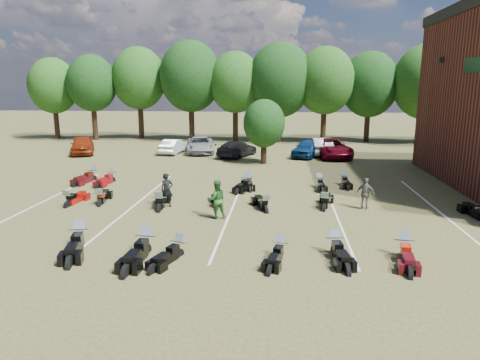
# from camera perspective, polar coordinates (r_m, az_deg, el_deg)

# --- Properties ---
(ground) EXTENTS (160.00, 160.00, 0.00)m
(ground) POSITION_cam_1_polar(r_m,az_deg,el_deg) (18.32, 7.31, -6.57)
(ground) COLOR brown
(ground) RESTS_ON ground
(car_0) EXTENTS (3.54, 5.03, 1.59)m
(car_0) POSITION_cam_1_polar(r_m,az_deg,el_deg) (40.32, -20.27, 4.41)
(car_0) COLOR maroon
(car_0) RESTS_ON ground
(car_1) EXTENTS (1.80, 4.03, 1.28)m
(car_1) POSITION_cam_1_polar(r_m,az_deg,el_deg) (38.58, -8.87, 4.48)
(car_1) COLOR silver
(car_1) RESTS_ON ground
(car_2) EXTENTS (3.34, 5.53, 1.43)m
(car_2) POSITION_cam_1_polar(r_m,az_deg,el_deg) (38.63, -5.33, 4.69)
(car_2) COLOR gray
(car_2) RESTS_ON ground
(car_3) EXTENTS (3.56, 5.02, 1.35)m
(car_3) POSITION_cam_1_polar(r_m,az_deg,el_deg) (36.40, -0.41, 4.20)
(car_3) COLOR black
(car_3) RESTS_ON ground
(car_4) EXTENTS (3.30, 4.77, 1.51)m
(car_4) POSITION_cam_1_polar(r_m,az_deg,el_deg) (36.71, 9.04, 4.24)
(car_4) COLOR navy
(car_4) RESTS_ON ground
(car_5) EXTENTS (1.86, 4.69, 1.52)m
(car_5) POSITION_cam_1_polar(r_m,az_deg,el_deg) (38.08, 10.72, 4.48)
(car_5) COLOR #9C9D98
(car_5) RESTS_ON ground
(car_6) EXTENTS (3.36, 5.88, 1.54)m
(car_6) POSITION_cam_1_polar(r_m,az_deg,el_deg) (36.90, 12.17, 4.18)
(car_6) COLOR #610516
(car_6) RESTS_ON ground
(car_7) EXTENTS (3.50, 5.27, 1.42)m
(car_7) POSITION_cam_1_polar(r_m,az_deg,el_deg) (39.19, 26.65, 3.51)
(car_7) COLOR #333237
(car_7) RESTS_ON ground
(person_black) EXTENTS (0.74, 0.67, 1.71)m
(person_black) POSITION_cam_1_polar(r_m,az_deg,el_deg) (21.54, -9.72, -1.36)
(person_black) COLOR black
(person_black) RESTS_ON ground
(person_green) EXTENTS (1.05, 0.94, 1.79)m
(person_green) POSITION_cam_1_polar(r_m,az_deg,el_deg) (19.46, -3.15, -2.58)
(person_green) COLOR #296024
(person_green) RESTS_ON ground
(person_grey) EXTENTS (0.98, 0.76, 1.56)m
(person_grey) POSITION_cam_1_polar(r_m,az_deg,el_deg) (21.78, 16.39, -1.75)
(person_grey) COLOR #5C5A4F
(person_grey) RESTS_ON ground
(motorcycle_0) EXTENTS (1.42, 2.65, 1.41)m
(motorcycle_0) POSITION_cam_1_polar(r_m,az_deg,el_deg) (17.40, -20.50, -8.35)
(motorcycle_0) COLOR black
(motorcycle_0) RESTS_ON ground
(motorcycle_1) EXTENTS (0.92, 2.56, 1.41)m
(motorcycle_1) POSITION_cam_1_polar(r_m,az_deg,el_deg) (16.04, -12.39, -9.60)
(motorcycle_1) COLOR black
(motorcycle_1) RESTS_ON ground
(motorcycle_2) EXTENTS (1.32, 2.16, 1.15)m
(motorcycle_2) POSITION_cam_1_polar(r_m,az_deg,el_deg) (15.59, -8.22, -10.09)
(motorcycle_2) COLOR black
(motorcycle_2) RESTS_ON ground
(motorcycle_3) EXTENTS (1.08, 2.09, 1.11)m
(motorcycle_3) POSITION_cam_1_polar(r_m,az_deg,el_deg) (15.47, 5.38, -10.21)
(motorcycle_3) COLOR black
(motorcycle_3) RESTS_ON ground
(motorcycle_4) EXTENTS (1.00, 2.31, 1.25)m
(motorcycle_4) POSITION_cam_1_polar(r_m,az_deg,el_deg) (16.05, 12.48, -9.59)
(motorcycle_4) COLOR black
(motorcycle_4) RESTS_ON ground
(motorcycle_6) EXTENTS (1.04, 2.35, 1.27)m
(motorcycle_6) POSITION_cam_1_polar(r_m,az_deg,el_deg) (16.49, 20.93, -9.54)
(motorcycle_6) COLOR #440911
(motorcycle_6) RESTS_ON ground
(motorcycle_7) EXTENTS (0.90, 2.25, 1.22)m
(motorcycle_7) POSITION_cam_1_polar(r_m,az_deg,el_deg) (23.14, -21.93, -3.33)
(motorcycle_7) COLOR maroon
(motorcycle_7) RESTS_ON ground
(motorcycle_8) EXTENTS (1.12, 2.35, 1.26)m
(motorcycle_8) POSITION_cam_1_polar(r_m,az_deg,el_deg) (22.83, -18.14, -3.24)
(motorcycle_8) COLOR black
(motorcycle_8) RESTS_ON ground
(motorcycle_9) EXTENTS (1.14, 2.55, 1.37)m
(motorcycle_9) POSITION_cam_1_polar(r_m,az_deg,el_deg) (21.14, -10.69, -4.07)
(motorcycle_9) COLOR black
(motorcycle_9) RESTS_ON ground
(motorcycle_10) EXTENTS (0.97, 2.19, 1.18)m
(motorcycle_10) POSITION_cam_1_polar(r_m,az_deg,el_deg) (21.22, -3.07, -3.80)
(motorcycle_10) COLOR black
(motorcycle_10) RESTS_ON ground
(motorcycle_11) EXTENTS (1.39, 2.33, 1.24)m
(motorcycle_11) POSITION_cam_1_polar(r_m,az_deg,el_deg) (20.64, 3.42, -4.28)
(motorcycle_11) COLOR black
(motorcycle_11) RESTS_ON ground
(motorcycle_12) EXTENTS (1.16, 2.45, 1.31)m
(motorcycle_12) POSITION_cam_1_polar(r_m,az_deg,el_deg) (21.31, 11.16, -3.96)
(motorcycle_12) COLOR black
(motorcycle_12) RESTS_ON ground
(motorcycle_14) EXTENTS (1.25, 2.51, 1.34)m
(motorcycle_14) POSITION_cam_1_polar(r_m,az_deg,el_deg) (28.85, -19.00, -0.08)
(motorcycle_14) COLOR #45090F
(motorcycle_14) RESTS_ON ground
(motorcycle_15) EXTENTS (1.02, 2.35, 1.27)m
(motorcycle_15) POSITION_cam_1_polar(r_m,az_deg,el_deg) (28.00, -16.67, -0.29)
(motorcycle_15) COLOR maroon
(motorcycle_15) RESTS_ON ground
(motorcycle_16) EXTENTS (1.21, 2.30, 1.22)m
(motorcycle_16) POSITION_cam_1_polar(r_m,az_deg,el_deg) (25.35, 0.87, -1.06)
(motorcycle_16) COLOR black
(motorcycle_16) RESTS_ON ground
(motorcycle_17) EXTENTS (0.90, 2.09, 1.13)m
(motorcycle_17) POSITION_cam_1_polar(r_m,az_deg,el_deg) (25.88, 1.19, -0.78)
(motorcycle_17) COLOR black
(motorcycle_17) RESTS_ON ground
(motorcycle_18) EXTENTS (0.72, 2.10, 1.16)m
(motorcycle_18) POSITION_cam_1_polar(r_m,az_deg,el_deg) (27.04, 13.60, -0.55)
(motorcycle_18) COLOR black
(motorcycle_18) RESTS_ON ground
(motorcycle_19) EXTENTS (0.74, 2.09, 1.15)m
(motorcycle_19) POSITION_cam_1_polar(r_m,az_deg,el_deg) (26.03, 10.51, -0.91)
(motorcycle_19) COLOR black
(motorcycle_19) RESTS_ON ground
(tree_line) EXTENTS (56.00, 6.00, 9.79)m
(tree_line) POSITION_cam_1_polar(r_m,az_deg,el_deg) (46.31, 5.28, 12.93)
(tree_line) COLOR black
(tree_line) RESTS_ON ground
(young_tree_midfield) EXTENTS (3.20, 3.20, 4.70)m
(young_tree_midfield) POSITION_cam_1_polar(r_m,az_deg,el_deg) (32.96, 3.23, 7.54)
(young_tree_midfield) COLOR black
(young_tree_midfield) RESTS_ON ground
(parking_lines) EXTENTS (20.10, 14.00, 0.01)m
(parking_lines) POSITION_cam_1_polar(r_m,az_deg,el_deg) (21.30, -1.02, -3.70)
(parking_lines) COLOR silver
(parking_lines) RESTS_ON ground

